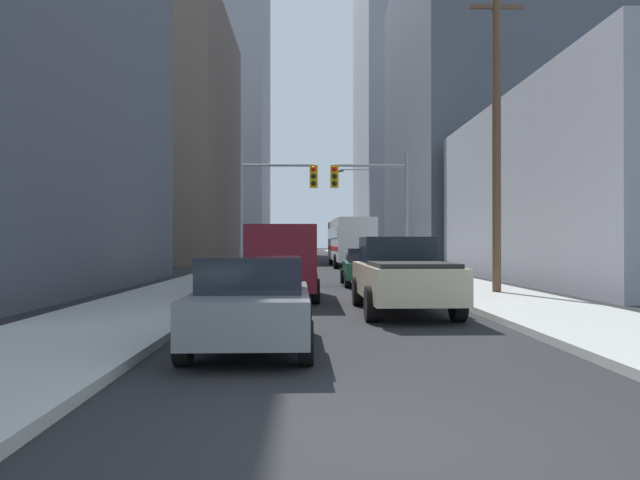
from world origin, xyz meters
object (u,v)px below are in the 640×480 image
Objects in this scene: traffic_signal_near_right at (373,194)px; sedan_navy at (296,258)px; pickup_truck_beige at (401,275)px; cargo_van_maroon at (284,257)px; sedan_green at (366,267)px; city_bus at (350,240)px; sedan_grey at (253,302)px; traffic_signal_near_left at (275,194)px.

sedan_navy is at bearing 109.99° from traffic_signal_near_right.
cargo_van_maroon reaches higher than pickup_truck_beige.
traffic_signal_near_right is at bearing 86.53° from pickup_truck_beige.
traffic_signal_near_right is at bearing 78.93° from sedan_green.
sedan_navy is at bearing -129.86° from city_bus.
city_bus reaches higher than sedan_grey.
sedan_navy is 0.70× the size of traffic_signal_near_left.
traffic_signal_near_right reaches higher than sedan_green.
cargo_van_maroon is 19.89m from sedan_navy.
sedan_green is 0.71× the size of traffic_signal_near_right.
pickup_truck_beige is at bearing -93.47° from traffic_signal_near_right.
pickup_truck_beige is 0.90× the size of traffic_signal_near_left.
city_bus is 33.69m from sedan_grey.
cargo_van_maroon is at bearing 88.80° from sedan_grey.
pickup_truck_beige is 23.82m from sedan_navy.
pickup_truck_beige is 1.28× the size of sedan_green.
sedan_grey is at bearing -102.59° from traffic_signal_near_right.
sedan_navy is at bearing 102.35° from sedan_green.
city_bus reaches higher than sedan_green.
sedan_navy is 0.70× the size of traffic_signal_near_right.
sedan_green is 0.71× the size of traffic_signal_near_left.
sedan_navy is 11.74m from traffic_signal_near_right.
city_bus is at bearing 89.99° from traffic_signal_near_right.
traffic_signal_near_left reaches higher than cargo_van_maroon.
traffic_signal_near_left is at bearing -107.07° from city_bus.
pickup_truck_beige is 1.04× the size of cargo_van_maroon.
pickup_truck_beige is 9.33m from sedan_green.
pickup_truck_beige is 1.28× the size of sedan_navy.
traffic_signal_near_right is at bearing 0.00° from traffic_signal_near_left.
cargo_van_maroon reaches higher than sedan_grey.
traffic_signal_near_right reaches higher than city_bus.
sedan_green is (0.07, 9.33, -0.16)m from pickup_truck_beige.
traffic_signal_near_left and traffic_signal_near_right have the same top height.
cargo_van_maroon is 10.43m from traffic_signal_near_right.
city_bus is at bearing 50.14° from sedan_navy.
traffic_signal_near_right is at bearing 67.32° from cargo_van_maroon.
cargo_van_maroon is (-3.88, -24.50, -0.64)m from city_bus.
sedan_navy is 11.11m from traffic_signal_near_left.
traffic_signal_near_left is at bearing -94.39° from sedan_navy.
city_bus is 2.21× the size of cargo_van_maroon.
pickup_truck_beige is 0.90× the size of traffic_signal_near_right.
sedan_grey is 0.99× the size of sedan_green.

